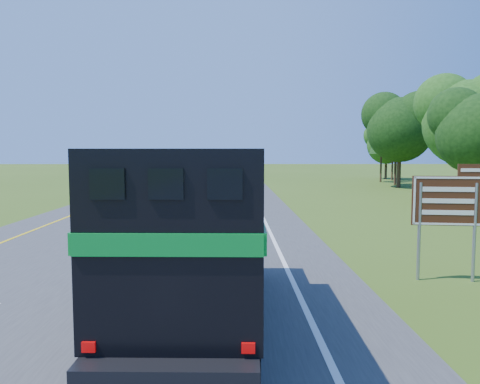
{
  "coord_description": "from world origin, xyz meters",
  "views": [
    {
      "loc": [
        3.83,
        1.44,
        3.66
      ],
      "look_at": [
        4.14,
        23.14,
        1.82
      ],
      "focal_mm": 35.0,
      "sensor_mm": 36.0,
      "label": 1
    }
  ],
  "objects_px": {
    "horse_truck": "(197,231)",
    "far_car": "(202,164)",
    "white_suv": "(165,177)",
    "exit_sign": "(449,205)"
  },
  "relations": [
    {
      "from": "white_suv",
      "to": "far_car",
      "type": "bearing_deg",
      "value": 86.98
    },
    {
      "from": "horse_truck",
      "to": "exit_sign",
      "type": "height_order",
      "value": "horse_truck"
    },
    {
      "from": "horse_truck",
      "to": "far_car",
      "type": "distance_m",
      "value": 109.0
    },
    {
      "from": "far_car",
      "to": "exit_sign",
      "type": "bearing_deg",
      "value": -84.86
    },
    {
      "from": "horse_truck",
      "to": "far_car",
      "type": "relative_size",
      "value": 2.01
    },
    {
      "from": "horse_truck",
      "to": "white_suv",
      "type": "relative_size",
      "value": 1.38
    },
    {
      "from": "horse_truck",
      "to": "far_car",
      "type": "bearing_deg",
      "value": 95.49
    },
    {
      "from": "white_suv",
      "to": "exit_sign",
      "type": "xyz_separation_m",
      "value": [
        13.77,
        -39.63,
        1.29
      ]
    },
    {
      "from": "white_suv",
      "to": "far_car",
      "type": "height_order",
      "value": "white_suv"
    },
    {
      "from": "horse_truck",
      "to": "far_car",
      "type": "height_order",
      "value": "horse_truck"
    }
  ]
}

